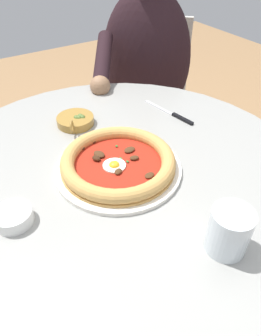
{
  "coord_description": "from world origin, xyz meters",
  "views": [
    {
      "loc": [
        0.5,
        -0.27,
        1.23
      ],
      "look_at": [
        0.04,
        0.02,
        0.77
      ],
      "focal_mm": 33.34,
      "sensor_mm": 36.0,
      "label": 1
    }
  ],
  "objects_px": {
    "pizza_on_plate": "(117,162)",
    "diner_person": "(144,107)",
    "cafe_chair_diner": "(148,93)",
    "water_glass": "(228,233)",
    "dining_table": "(118,214)",
    "ramekin_capers": "(13,216)",
    "olive_pan": "(76,120)",
    "steak_knife": "(175,115)"
  },
  "relations": [
    {
      "from": "pizza_on_plate",
      "to": "diner_person",
      "type": "bearing_deg",
      "value": 140.17
    },
    {
      "from": "pizza_on_plate",
      "to": "cafe_chair_diner",
      "type": "height_order",
      "value": "cafe_chair_diner"
    },
    {
      "from": "water_glass",
      "to": "cafe_chair_diner",
      "type": "xyz_separation_m",
      "value": [
        -0.95,
        0.49,
        -0.26
      ]
    },
    {
      "from": "dining_table",
      "to": "cafe_chair_diner",
      "type": "height_order",
      "value": "cafe_chair_diner"
    },
    {
      "from": "pizza_on_plate",
      "to": "ramekin_capers",
      "type": "bearing_deg",
      "value": -82.5
    },
    {
      "from": "dining_table",
      "to": "water_glass",
      "type": "xyz_separation_m",
      "value": [
        0.3,
        0.06,
        0.2
      ]
    },
    {
      "from": "pizza_on_plate",
      "to": "water_glass",
      "type": "relative_size",
      "value": 3.3
    },
    {
      "from": "water_glass",
      "to": "ramekin_capers",
      "type": "xyz_separation_m",
      "value": [
        -0.27,
        -0.31,
        -0.02
      ]
    },
    {
      "from": "dining_table",
      "to": "ramekin_capers",
      "type": "bearing_deg",
      "value": -83.35
    },
    {
      "from": "pizza_on_plate",
      "to": "olive_pan",
      "type": "height_order",
      "value": "olive_pan"
    },
    {
      "from": "cafe_chair_diner",
      "to": "steak_knife",
      "type": "bearing_deg",
      "value": -27.2
    },
    {
      "from": "dining_table",
      "to": "water_glass",
      "type": "height_order",
      "value": "water_glass"
    },
    {
      "from": "water_glass",
      "to": "diner_person",
      "type": "height_order",
      "value": "diner_person"
    },
    {
      "from": "pizza_on_plate",
      "to": "cafe_chair_diner",
      "type": "xyz_separation_m",
      "value": [
        -0.65,
        0.54,
        -0.24
      ]
    },
    {
      "from": "water_glass",
      "to": "cafe_chair_diner",
      "type": "relative_size",
      "value": 0.11
    },
    {
      "from": "water_glass",
      "to": "dining_table",
      "type": "bearing_deg",
      "value": -168.56
    },
    {
      "from": "ramekin_capers",
      "to": "dining_table",
      "type": "bearing_deg",
      "value": 96.65
    },
    {
      "from": "ramekin_capers",
      "to": "water_glass",
      "type": "bearing_deg",
      "value": 49.42
    },
    {
      "from": "dining_table",
      "to": "ramekin_capers",
      "type": "relative_size",
      "value": 12.49
    },
    {
      "from": "olive_pan",
      "to": "cafe_chair_diner",
      "type": "bearing_deg",
      "value": 126.99
    },
    {
      "from": "water_glass",
      "to": "cafe_chair_diner",
      "type": "height_order",
      "value": "cafe_chair_diner"
    },
    {
      "from": "steak_knife",
      "to": "pizza_on_plate",
      "type": "bearing_deg",
      "value": -66.09
    },
    {
      "from": "ramekin_capers",
      "to": "cafe_chair_diner",
      "type": "relative_size",
      "value": 0.09
    },
    {
      "from": "pizza_on_plate",
      "to": "steak_knife",
      "type": "distance_m",
      "value": 0.3
    },
    {
      "from": "pizza_on_plate",
      "to": "water_glass",
      "type": "distance_m",
      "value": 0.31
    },
    {
      "from": "olive_pan",
      "to": "diner_person",
      "type": "height_order",
      "value": "diner_person"
    },
    {
      "from": "water_glass",
      "to": "diner_person",
      "type": "relative_size",
      "value": 0.08
    },
    {
      "from": "dining_table",
      "to": "steak_knife",
      "type": "xyz_separation_m",
      "value": [
        -0.13,
        0.28,
        0.16
      ]
    },
    {
      "from": "diner_person",
      "to": "cafe_chair_diner",
      "type": "relative_size",
      "value": 1.39
    },
    {
      "from": "olive_pan",
      "to": "water_glass",
      "type": "bearing_deg",
      "value": 5.79
    },
    {
      "from": "dining_table",
      "to": "water_glass",
      "type": "distance_m",
      "value": 0.36
    },
    {
      "from": "dining_table",
      "to": "steak_knife",
      "type": "height_order",
      "value": "steak_knife"
    },
    {
      "from": "dining_table",
      "to": "cafe_chair_diner",
      "type": "bearing_deg",
      "value": 139.91
    },
    {
      "from": "cafe_chair_diner",
      "to": "olive_pan",
      "type": "bearing_deg",
      "value": -53.01
    },
    {
      "from": "steak_knife",
      "to": "cafe_chair_diner",
      "type": "distance_m",
      "value": 0.63
    },
    {
      "from": "olive_pan",
      "to": "steak_knife",
      "type": "bearing_deg",
      "value": 66.71
    },
    {
      "from": "olive_pan",
      "to": "dining_table",
      "type": "bearing_deg",
      "value": -1.28
    },
    {
      "from": "steak_knife",
      "to": "ramekin_capers",
      "type": "bearing_deg",
      "value": -73.74
    },
    {
      "from": "dining_table",
      "to": "steak_knife",
      "type": "relative_size",
      "value": 4.99
    },
    {
      "from": "steak_knife",
      "to": "diner_person",
      "type": "xyz_separation_m",
      "value": [
        -0.42,
        0.18,
        -0.22
      ]
    },
    {
      "from": "water_glass",
      "to": "diner_person",
      "type": "bearing_deg",
      "value": 154.76
    },
    {
      "from": "water_glass",
      "to": "pizza_on_plate",
      "type": "bearing_deg",
      "value": -169.8
    }
  ]
}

